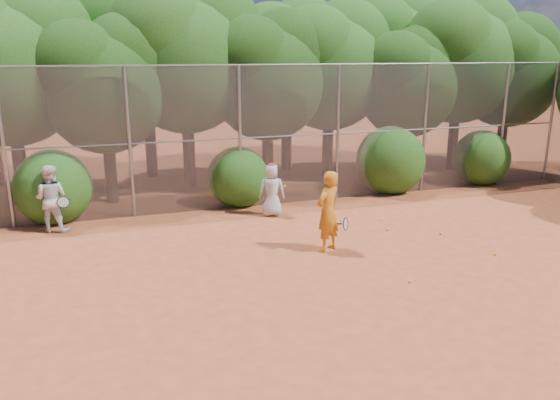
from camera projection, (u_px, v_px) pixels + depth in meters
name	position (u px, v px, depth m)	size (l,w,h in m)	color
ground	(370.00, 282.00, 10.63)	(80.00, 80.00, 0.00)	#A74725
fence_back	(270.00, 135.00, 15.54)	(20.05, 0.09, 4.03)	gray
tree_1	(9.00, 58.00, 15.20)	(4.64, 4.03, 6.35)	black
tree_2	(105.00, 79.00, 15.48)	(3.99, 3.47, 5.47)	black
tree_3	(186.00, 50.00, 16.97)	(4.89, 4.26, 6.70)	black
tree_4	(268.00, 71.00, 17.35)	(4.19, 3.64, 5.73)	black
tree_5	(331.00, 61.00, 18.78)	(4.51, 3.92, 6.17)	black
tree_6	(408.00, 78.00, 18.79)	(3.86, 3.36, 5.29)	black
tree_7	(461.00, 54.00, 19.91)	(4.77, 4.14, 6.53)	black
tree_8	(510.00, 67.00, 20.37)	(4.25, 3.70, 5.82)	black
tree_10	(146.00, 43.00, 18.61)	(5.15, 4.48, 7.06)	black
tree_11	(288.00, 57.00, 19.91)	(4.64, 4.03, 6.35)	black
tree_12	(389.00, 48.00, 21.76)	(5.02, 4.37, 6.88)	black
bush_0	(53.00, 184.00, 14.27)	(2.00, 2.00, 2.00)	#1E4C13
bush_1	(238.00, 174.00, 15.84)	(1.80, 1.80, 1.80)	#1E4C13
bush_2	(390.00, 157.00, 17.34)	(2.20, 2.20, 2.20)	#1E4C13
bush_3	(481.00, 156.00, 18.46)	(1.90, 1.90, 1.90)	#1E4C13
player_yellow	(328.00, 212.00, 12.09)	(0.88, 0.71, 1.83)	orange
player_teen	(272.00, 190.00, 14.78)	(0.80, 0.62, 1.46)	silver
player_white	(51.00, 199.00, 13.44)	(0.98, 0.87, 1.68)	silver
ball_0	(441.00, 233.00, 13.37)	(0.07, 0.07, 0.07)	#C6CF25
ball_1	(388.00, 230.00, 13.66)	(0.07, 0.07, 0.07)	#C6CF25
ball_2	(410.00, 281.00, 10.56)	(0.07, 0.07, 0.07)	#C6CF25
ball_3	(495.00, 254.00, 12.00)	(0.07, 0.07, 0.07)	#C6CF25
ball_4	(381.00, 220.00, 14.46)	(0.07, 0.07, 0.07)	#C6CF25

